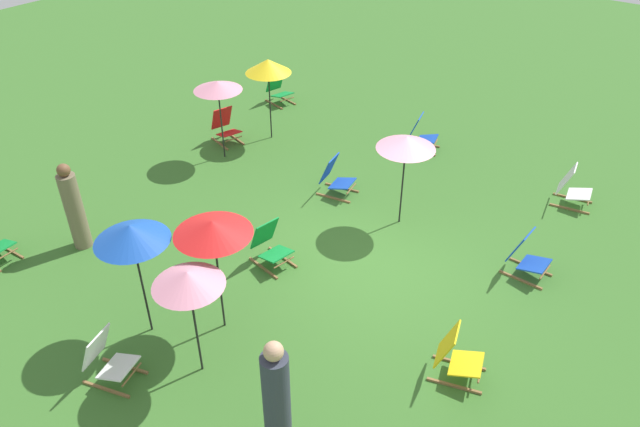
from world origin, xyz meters
name	(u,v)px	position (x,y,z in m)	size (l,w,h in m)	color
ground_plane	(374,260)	(0.00, 0.00, 0.00)	(40.00, 40.00, 0.00)	#386B28
deckchair_0	(572,188)	(3.88, -2.13, 0.37)	(0.60, 0.83, 0.83)	olive
deckchair_1	(456,356)	(-1.49, -2.28, 0.37)	(0.68, 0.87, 0.83)	olive
deckchair_3	(421,134)	(4.12, 1.40, 0.37)	(0.66, 0.86, 0.83)	olive
deckchair_4	(335,178)	(1.37, 1.84, 0.37)	(0.61, 0.84, 0.83)	olive
deckchair_5	(108,359)	(-4.43, 1.51, 0.37)	(0.68, 0.87, 0.83)	olive
deckchair_6	(225,127)	(1.68, 5.26, 0.37)	(0.66, 0.86, 0.83)	olive
deckchair_8	(279,89)	(4.15, 5.71, 0.37)	(0.64, 0.85, 0.83)	olive
deckchair_9	(527,256)	(1.24, -2.22, 0.37)	(0.49, 0.77, 0.83)	olive
deckchair_10	(270,245)	(-1.14, 1.42, 0.37)	(0.60, 0.83, 0.83)	olive
umbrella_0	(213,228)	(-2.74, 0.98, 1.85)	(1.12, 1.12, 1.97)	black
umbrella_1	(218,86)	(1.11, 4.76, 1.70)	(1.05, 1.05, 1.81)	black
umbrella_2	(406,143)	(1.28, 0.26, 1.71)	(1.07, 1.07, 1.83)	black
umbrella_3	(268,66)	(2.47, 4.53, 1.78)	(1.05, 1.05, 1.94)	black
umbrella_4	(188,279)	(-3.56, 0.62, 1.68)	(0.95, 0.95, 1.80)	black
umbrella_5	(131,234)	(-3.48, 1.81, 1.82)	(1.05, 1.05, 1.96)	black
person_0	(74,209)	(-2.82, 4.47, 0.80)	(0.44, 0.44, 1.69)	#72664C
person_1	(277,404)	(-3.89, -1.11, 0.90)	(0.36, 0.36, 1.89)	#333847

